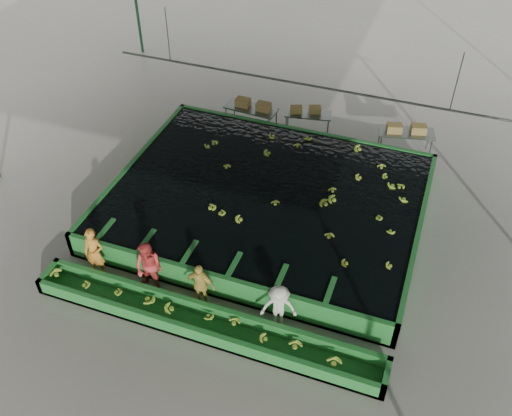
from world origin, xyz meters
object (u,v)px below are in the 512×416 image
(worker_a, at_px, (94,253))
(packing_table_left, at_px, (251,118))
(flotation_tank, at_px, (266,202))
(packing_table_right, at_px, (405,142))
(box_stack_left, at_px, (253,108))
(box_stack_mid, at_px, (305,112))
(worker_b, at_px, (149,268))
(worker_d, at_px, (279,307))
(box_stack_right, at_px, (406,132))
(worker_c, at_px, (200,285))
(sorting_trough, at_px, (204,323))
(packing_table_mid, at_px, (308,122))

(worker_a, relative_size, packing_table_left, 0.82)
(flotation_tank, height_order, packing_table_right, packing_table_right)
(worker_a, bearing_deg, box_stack_left, 74.91)
(packing_table_left, relative_size, box_stack_mid, 1.74)
(worker_b, height_order, packing_table_right, worker_b)
(worker_d, relative_size, box_stack_mid, 1.27)
(worker_d, height_order, box_stack_right, worker_d)
(worker_b, xyz_separation_m, box_stack_mid, (1.80, 9.50, -0.04))
(packing_table_right, bearing_deg, worker_b, -121.60)
(worker_c, bearing_deg, sorting_trough, -60.66)
(worker_c, height_order, box_stack_left, worker_c)
(box_stack_right, bearing_deg, packing_table_left, -176.48)
(packing_table_mid, bearing_deg, box_stack_right, -2.52)
(packing_table_right, bearing_deg, worker_d, -101.47)
(packing_table_mid, height_order, packing_table_right, packing_table_right)
(flotation_tank, distance_m, worker_d, 4.69)
(flotation_tank, relative_size, worker_a, 5.90)
(packing_table_right, xyz_separation_m, box_stack_right, (-0.03, -0.04, 0.47))
(packing_table_right, bearing_deg, flotation_tank, -126.58)
(packing_table_left, bearing_deg, worker_a, -99.64)
(packing_table_left, distance_m, box_stack_mid, 2.17)
(worker_d, bearing_deg, box_stack_left, 96.74)
(worker_d, relative_size, box_stack_right, 1.05)
(worker_d, distance_m, packing_table_mid, 9.68)
(flotation_tank, bearing_deg, box_stack_mid, 92.29)
(worker_c, distance_m, worker_d, 2.29)
(worker_a, xyz_separation_m, worker_d, (5.64, -0.00, -0.09))
(sorting_trough, xyz_separation_m, worker_c, (-0.44, 0.80, 0.50))
(box_stack_right, bearing_deg, box_stack_mid, 177.13)
(worker_c, bearing_deg, box_stack_left, 101.46)
(worker_a, distance_m, worker_c, 3.35)
(flotation_tank, distance_m, box_stack_mid, 5.22)
(worker_c, distance_m, packing_table_left, 9.13)
(sorting_trough, height_order, worker_a, worker_a)
(packing_table_mid, xyz_separation_m, box_stack_right, (3.80, -0.17, 0.52))
(sorting_trough, distance_m, box_stack_mid, 10.32)
(packing_table_left, bearing_deg, packing_table_right, 3.86)
(worker_c, relative_size, packing_table_left, 0.73)
(worker_b, xyz_separation_m, box_stack_left, (-0.18, 8.94, 0.07))
(sorting_trough, relative_size, box_stack_mid, 8.39)
(sorting_trough, height_order, worker_d, worker_d)
(flotation_tank, distance_m, worker_a, 5.74)
(worker_d, bearing_deg, worker_a, 162.47)
(packing_table_right, height_order, box_stack_mid, box_stack_mid)
(flotation_tank, height_order, packing_table_mid, flotation_tank)
(packing_table_mid, height_order, box_stack_left, box_stack_left)
(flotation_tank, relative_size, packing_table_mid, 5.50)
(worker_b, bearing_deg, packing_table_left, 95.95)
(packing_table_mid, bearing_deg, worker_a, -111.36)
(packing_table_left, relative_size, box_stack_left, 1.44)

